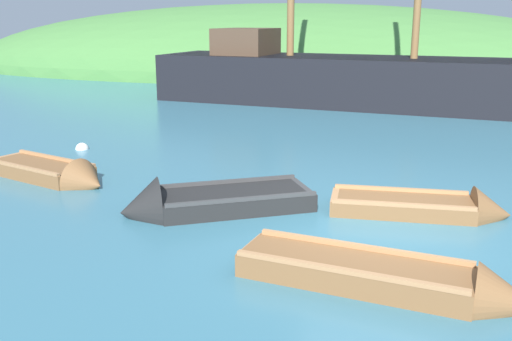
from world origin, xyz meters
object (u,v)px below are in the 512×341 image
Objects in this scene: rowboat_near_dock at (396,283)px; sailing_ship at (339,86)px; rowboat_outer_left at (55,176)px; rowboat_center at (201,206)px; rowboat_portside at (432,210)px; buoy_white at (82,149)px.

sailing_ship is at bearing 108.06° from rowboat_near_dock.
sailing_ship is at bearing 88.97° from rowboat_outer_left.
rowboat_center is 0.94× the size of rowboat_near_dock.
rowboat_portside reaches higher than rowboat_near_dock.
rowboat_near_dock is 11.04× the size of buoy_white.
buoy_white is at bearing 151.61° from rowboat_near_dock.
sailing_ship is 5.24× the size of rowboat_outer_left.
rowboat_center is 6.38m from buoy_white.
rowboat_outer_left is (-5.38, -12.94, -0.63)m from sailing_ship.
rowboat_portside is 8.89× the size of buoy_white.
rowboat_outer_left is 3.06m from buoy_white.
sailing_ship reaches higher than rowboat_portside.
sailing_ship is 17.00m from rowboat_near_dock.
rowboat_portside is at bearing -22.55° from buoy_white.
sailing_ship reaches higher than rowboat_near_dock.
rowboat_outer_left is 8.22m from rowboat_near_dock.
sailing_ship is 4.92× the size of rowboat_center.
rowboat_portside is (4.15, 0.66, -0.03)m from rowboat_center.
buoy_white is (-6.29, -10.01, -0.73)m from sailing_ship.
rowboat_center reaches higher than rowboat_outer_left.
buoy_white is at bearing 128.74° from rowboat_outer_left.
rowboat_outer_left reaches higher than rowboat_portside.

